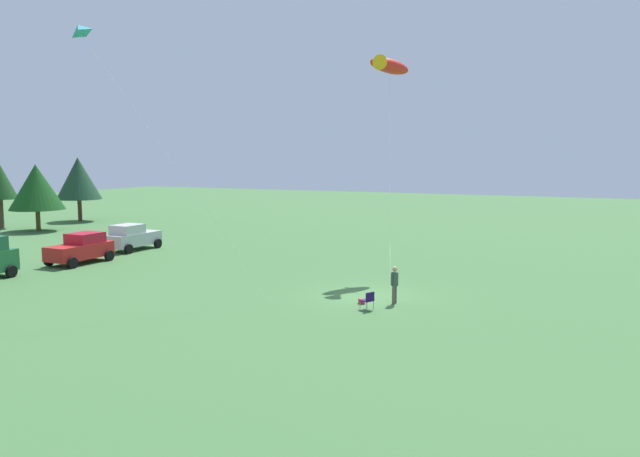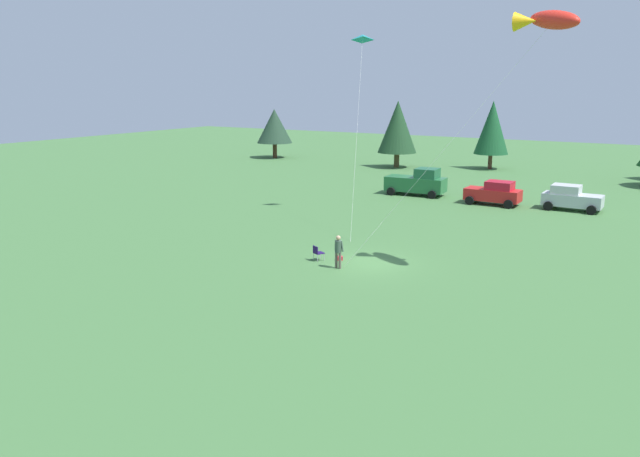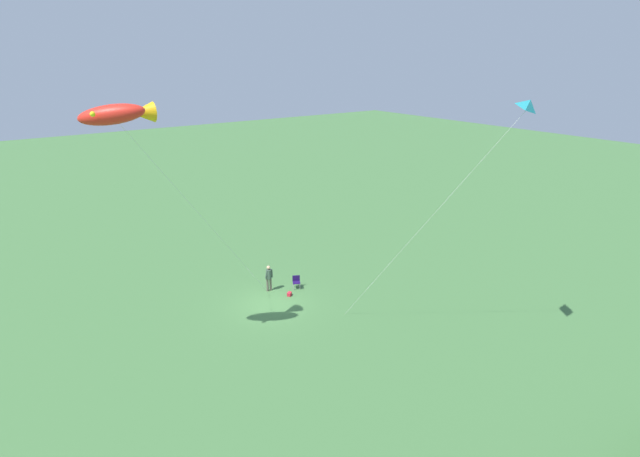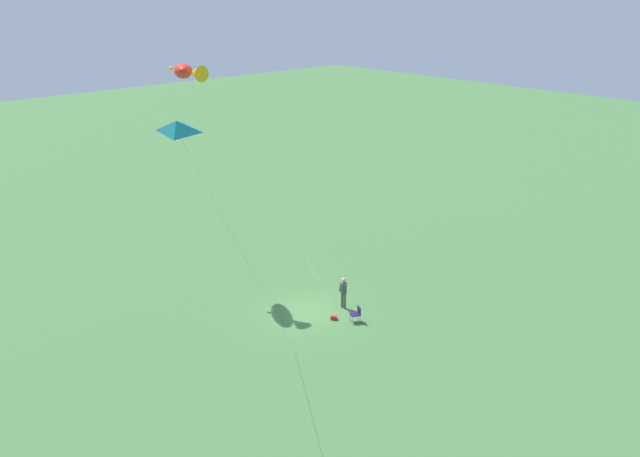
{
  "view_description": "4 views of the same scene",
  "coord_description": "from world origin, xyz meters",
  "px_view_note": "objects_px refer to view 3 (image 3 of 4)",
  "views": [
    {
      "loc": [
        -27.92,
        -10.24,
        6.83
      ],
      "look_at": [
        -2.17,
        1.57,
        3.47
      ],
      "focal_mm": 35.0,
      "sensor_mm": 36.0,
      "label": 1
    },
    {
      "loc": [
        14.05,
        -28.57,
        9.27
      ],
      "look_at": [
        -2.59,
        -0.63,
        1.71
      ],
      "focal_mm": 35.0,
      "sensor_mm": 36.0,
      "label": 2
    },
    {
      "loc": [
        13.41,
        23.8,
        14.39
      ],
      "look_at": [
        -3.57,
        0.27,
        4.24
      ],
      "focal_mm": 28.0,
      "sensor_mm": 36.0,
      "label": 3
    },
    {
      "loc": [
        -26.8,
        24.3,
        17.05
      ],
      "look_at": [
        -1.31,
        0.47,
        5.1
      ],
      "focal_mm": 42.0,
      "sensor_mm": 36.0,
      "label": 4
    }
  ],
  "objects_px": {
    "person_kite_flyer": "(269,276)",
    "backpack_on_grass": "(289,294)",
    "folding_chair": "(296,281)",
    "kite_large_fish": "(119,114)",
    "kite_delta_teal": "(529,106)"
  },
  "relations": [
    {
      "from": "person_kite_flyer",
      "to": "kite_large_fish",
      "type": "bearing_deg",
      "value": -64.6
    },
    {
      "from": "person_kite_flyer",
      "to": "kite_large_fish",
      "type": "xyz_separation_m",
      "value": [
        8.73,
        3.38,
        11.02
      ]
    },
    {
      "from": "person_kite_flyer",
      "to": "kite_delta_teal",
      "type": "bearing_deg",
      "value": 26.9
    },
    {
      "from": "kite_large_fish",
      "to": "kite_delta_teal",
      "type": "distance_m",
      "value": 17.22
    },
    {
      "from": "person_kite_flyer",
      "to": "backpack_on_grass",
      "type": "relative_size",
      "value": 5.44
    },
    {
      "from": "person_kite_flyer",
      "to": "folding_chair",
      "type": "bearing_deg",
      "value": 71.89
    },
    {
      "from": "folding_chair",
      "to": "kite_large_fish",
      "type": "distance_m",
      "value": 15.76
    },
    {
      "from": "kite_delta_teal",
      "to": "folding_chair",
      "type": "bearing_deg",
      "value": -72.85
    },
    {
      "from": "folding_chair",
      "to": "kite_large_fish",
      "type": "xyz_separation_m",
      "value": [
        10.37,
        2.71,
        11.55
      ]
    },
    {
      "from": "person_kite_flyer",
      "to": "backpack_on_grass",
      "type": "height_order",
      "value": "person_kite_flyer"
    },
    {
      "from": "backpack_on_grass",
      "to": "kite_large_fish",
      "type": "relative_size",
      "value": 0.03
    },
    {
      "from": "kite_large_fish",
      "to": "folding_chair",
      "type": "bearing_deg",
      "value": -165.37
    },
    {
      "from": "person_kite_flyer",
      "to": "kite_delta_teal",
      "type": "xyz_separation_m",
      "value": [
        -5.48,
        13.11,
        11.32
      ]
    },
    {
      "from": "person_kite_flyer",
      "to": "folding_chair",
      "type": "distance_m",
      "value": 1.86
    },
    {
      "from": "backpack_on_grass",
      "to": "kite_large_fish",
      "type": "distance_m",
      "value": 15.32
    }
  ]
}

